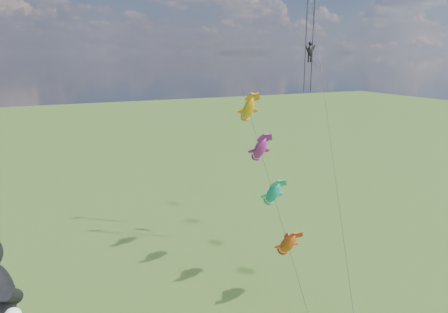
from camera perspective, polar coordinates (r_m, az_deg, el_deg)
name	(u,v)px	position (r m, az deg, el deg)	size (l,w,h in m)	color
fish_windsock_rig	(266,171)	(34.94, 5.57, -1.87)	(2.74, 15.81, 15.77)	brown
parafoil_rig	(311,38)	(40.44, 11.35, 14.94)	(7.26, 16.41, 27.65)	brown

